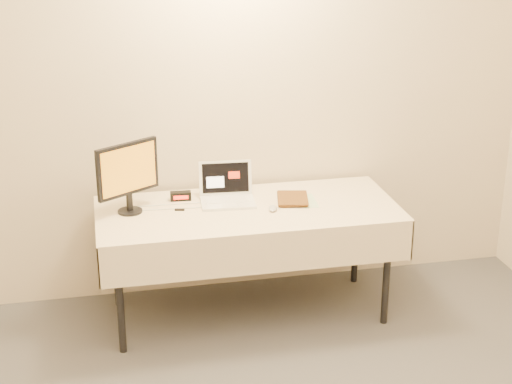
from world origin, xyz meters
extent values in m
cube|color=beige|center=(0.00, 2.50, 1.35)|extent=(4.00, 0.10, 2.70)
cylinder|color=black|center=(-0.82, 1.75, 0.34)|extent=(0.04, 0.04, 0.69)
cylinder|color=black|center=(0.82, 1.75, 0.34)|extent=(0.04, 0.04, 0.69)
cylinder|color=black|center=(-0.82, 2.34, 0.34)|extent=(0.04, 0.04, 0.69)
cylinder|color=black|center=(0.82, 2.34, 0.34)|extent=(0.04, 0.04, 0.69)
cube|color=gray|center=(0.00, 2.04, 0.71)|extent=(1.80, 0.75, 0.04)
cube|color=beige|center=(0.00, 2.04, 0.73)|extent=(1.86, 0.81, 0.01)
cube|color=beige|center=(0.00, 1.64, 0.60)|extent=(1.86, 0.01, 0.25)
cube|color=beige|center=(0.00, 2.45, 0.60)|extent=(1.86, 0.01, 0.25)
cube|color=beige|center=(-0.93, 2.04, 0.60)|extent=(0.01, 0.81, 0.25)
cube|color=beige|center=(0.93, 2.04, 0.60)|extent=(0.01, 0.81, 0.25)
cube|color=white|center=(-0.11, 2.14, 0.75)|extent=(0.35, 0.26, 0.02)
cube|color=white|center=(-0.10, 2.28, 0.86)|extent=(0.34, 0.08, 0.22)
cube|color=black|center=(-0.10, 2.28, 0.86)|extent=(0.30, 0.06, 0.18)
cylinder|color=black|center=(-0.72, 2.12, 0.74)|extent=(0.21, 0.21, 0.01)
cube|color=black|center=(-0.72, 2.12, 0.80)|extent=(0.04, 0.04, 0.11)
cube|color=black|center=(-0.72, 2.12, 1.02)|extent=(0.38, 0.25, 0.32)
cube|color=orange|center=(-0.72, 2.12, 1.02)|extent=(0.33, 0.21, 0.28)
imported|color=#90571A|center=(0.21, 2.12, 0.87)|extent=(0.19, 0.06, 0.26)
cube|color=black|center=(-0.39, 2.27, 0.77)|extent=(0.13, 0.06, 0.05)
cube|color=#FF220C|center=(-0.39, 2.24, 0.77)|extent=(0.09, 0.01, 0.02)
ellipsoid|color=#B5B5B7|center=(0.14, 1.98, 0.75)|extent=(0.08, 0.11, 0.03)
cube|color=#BCE1B3|center=(0.40, 2.08, 0.74)|extent=(0.11, 0.25, 0.00)
cube|color=black|center=(-0.42, 2.09, 0.74)|extent=(0.06, 0.03, 0.01)
camera|label=1|loc=(-0.88, -2.36, 2.53)|focal=55.00mm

